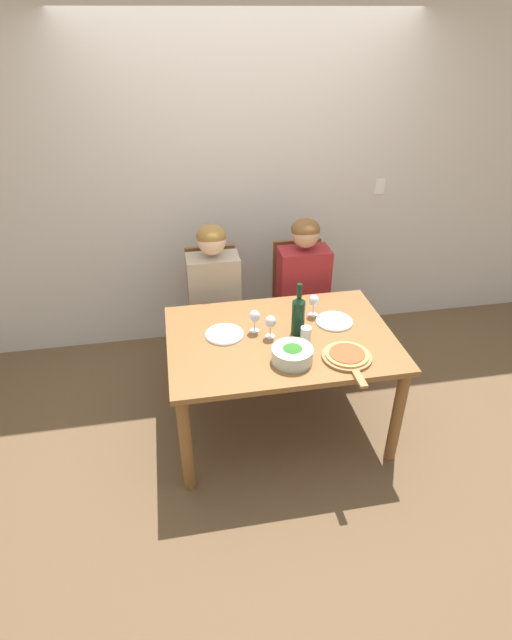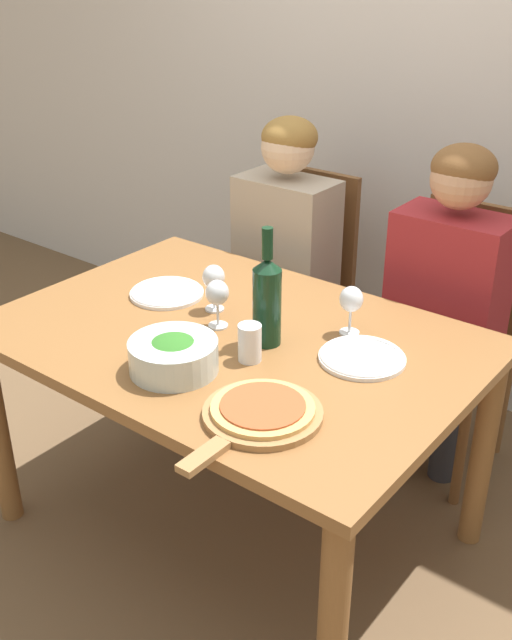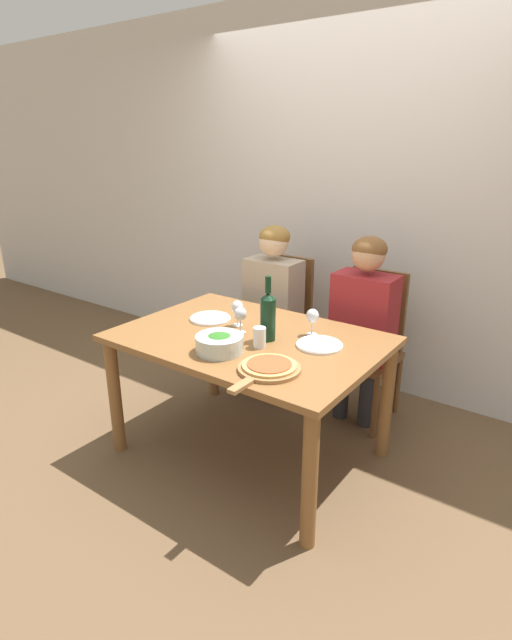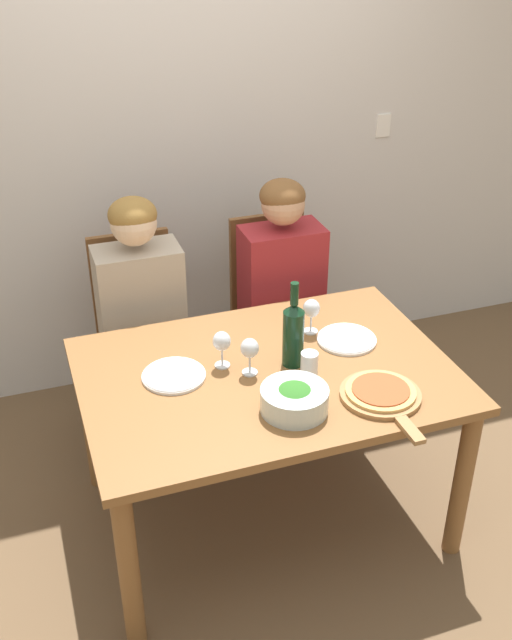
{
  "view_description": "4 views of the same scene",
  "coord_description": "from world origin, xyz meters",
  "px_view_note": "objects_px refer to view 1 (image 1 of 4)",
  "views": [
    {
      "loc": [
        -0.62,
        -2.53,
        2.48
      ],
      "look_at": [
        -0.15,
        0.04,
        0.85
      ],
      "focal_mm": 28.0,
      "sensor_mm": 36.0,
      "label": 1
    },
    {
      "loc": [
        1.26,
        -1.5,
        1.77
      ],
      "look_at": [
        0.06,
        0.04,
        0.78
      ],
      "focal_mm": 42.0,
      "sensor_mm": 36.0,
      "label": 2
    },
    {
      "loc": [
        1.51,
        -2.03,
        1.75
      ],
      "look_at": [
        0.0,
        0.06,
        0.81
      ],
      "focal_mm": 28.0,
      "sensor_mm": 36.0,
      "label": 3
    },
    {
      "loc": [
        -0.82,
        -2.22,
        2.34
      ],
      "look_at": [
        0.01,
        0.17,
        0.87
      ],
      "focal_mm": 42.0,
      "sensor_mm": 36.0,
      "label": 4
    }
  ],
  "objects_px": {
    "person_man": "(304,281)",
    "wine_glass_left": "(255,317)",
    "chair_left": "(214,307)",
    "chair_right": "(298,299)",
    "broccoli_bowl": "(292,354)",
    "dinner_plate_right": "(334,321)",
    "person_woman": "(214,289)",
    "water_tumbler": "(306,335)",
    "pizza_on_board": "(347,356)",
    "wine_glass_centre": "(270,323)",
    "dinner_plate_left": "(224,334)",
    "wine_glass_right": "(314,301)",
    "wine_bottle": "(298,314)"
  },
  "relations": [
    {
      "from": "person_man",
      "to": "wine_glass_left",
      "type": "bearing_deg",
      "value": -127.98
    },
    {
      "from": "chair_left",
      "to": "wine_glass_left",
      "type": "height_order",
      "value": "chair_left"
    },
    {
      "from": "chair_left",
      "to": "chair_right",
      "type": "relative_size",
      "value": 1.0
    },
    {
      "from": "broccoli_bowl",
      "to": "dinner_plate_right",
      "type": "height_order",
      "value": "broccoli_bowl"
    },
    {
      "from": "person_man",
      "to": "dinner_plate_right",
      "type": "bearing_deg",
      "value": -86.42
    },
    {
      "from": "person_woman",
      "to": "wine_glass_left",
      "type": "relative_size",
      "value": 8.01
    },
    {
      "from": "broccoli_bowl",
      "to": "water_tumbler",
      "type": "bearing_deg",
      "value": 53.14
    },
    {
      "from": "pizza_on_board",
      "to": "dinner_plate_right",
      "type": "bearing_deg",
      "value": 82.98
    },
    {
      "from": "wine_glass_centre",
      "to": "person_man",
      "type": "bearing_deg",
      "value": 60.18
    },
    {
      "from": "chair_left",
      "to": "wine_glass_centre",
      "type": "bearing_deg",
      "value": -71.76
    },
    {
      "from": "chair_left",
      "to": "dinner_plate_left",
      "type": "height_order",
      "value": "chair_left"
    },
    {
      "from": "chair_right",
      "to": "pizza_on_board",
      "type": "relative_size",
      "value": 2.21
    },
    {
      "from": "chair_left",
      "to": "person_woman",
      "type": "bearing_deg",
      "value": -90.0
    },
    {
      "from": "chair_right",
      "to": "wine_glass_centre",
      "type": "bearing_deg",
      "value": -116.21
    },
    {
      "from": "broccoli_bowl",
      "to": "dinner_plate_right",
      "type": "xyz_separation_m",
      "value": [
        0.37,
        0.36,
        -0.04
      ]
    },
    {
      "from": "wine_glass_right",
      "to": "person_woman",
      "type": "bearing_deg",
      "value": 140.19
    },
    {
      "from": "chair_right",
      "to": "wine_glass_right",
      "type": "distance_m",
      "value": 0.71
    },
    {
      "from": "wine_glass_right",
      "to": "wine_glass_centre",
      "type": "bearing_deg",
      "value": -148.69
    },
    {
      "from": "person_woman",
      "to": "wine_glass_right",
      "type": "relative_size",
      "value": 8.01
    },
    {
      "from": "water_tumbler",
      "to": "person_man",
      "type": "bearing_deg",
      "value": 75.67
    },
    {
      "from": "chair_right",
      "to": "broccoli_bowl",
      "type": "height_order",
      "value": "chair_right"
    },
    {
      "from": "person_woman",
      "to": "person_man",
      "type": "bearing_deg",
      "value": 0.0
    },
    {
      "from": "person_woman",
      "to": "wine_glass_centre",
      "type": "xyz_separation_m",
      "value": [
        0.27,
        -0.71,
        0.12
      ]
    },
    {
      "from": "broccoli_bowl",
      "to": "pizza_on_board",
      "type": "height_order",
      "value": "broccoli_bowl"
    },
    {
      "from": "chair_right",
      "to": "wine_glass_centre",
      "type": "height_order",
      "value": "chair_right"
    },
    {
      "from": "wine_glass_centre",
      "to": "dinner_plate_right",
      "type": "bearing_deg",
      "value": 11.41
    },
    {
      "from": "wine_glass_centre",
      "to": "water_tumbler",
      "type": "bearing_deg",
      "value": -26.39
    },
    {
      "from": "person_woman",
      "to": "wine_glass_right",
      "type": "bearing_deg",
      "value": -39.81
    },
    {
      "from": "chair_left",
      "to": "wine_glass_centre",
      "type": "relative_size",
      "value": 6.39
    },
    {
      "from": "wine_bottle",
      "to": "wine_glass_centre",
      "type": "xyz_separation_m",
      "value": [
        -0.18,
        -0.01,
        -0.03
      ]
    },
    {
      "from": "person_woman",
      "to": "wine_bottle",
      "type": "height_order",
      "value": "person_woman"
    },
    {
      "from": "wine_bottle",
      "to": "wine_glass_right",
      "type": "xyz_separation_m",
      "value": [
        0.16,
        0.2,
        -0.03
      ]
    },
    {
      "from": "wine_glass_centre",
      "to": "water_tumbler",
      "type": "distance_m",
      "value": 0.23
    },
    {
      "from": "wine_glass_right",
      "to": "wine_glass_centre",
      "type": "height_order",
      "value": "same"
    },
    {
      "from": "chair_right",
      "to": "person_woman",
      "type": "height_order",
      "value": "person_woman"
    },
    {
      "from": "pizza_on_board",
      "to": "wine_glass_left",
      "type": "distance_m",
      "value": 0.63
    },
    {
      "from": "chair_right",
      "to": "wine_glass_left",
      "type": "xyz_separation_m",
      "value": [
        -0.49,
        -0.75,
        0.34
      ]
    },
    {
      "from": "chair_right",
      "to": "dinner_plate_left",
      "type": "bearing_deg",
      "value": -132.09
    },
    {
      "from": "pizza_on_board",
      "to": "wine_glass_right",
      "type": "distance_m",
      "value": 0.52
    },
    {
      "from": "broccoli_bowl",
      "to": "wine_glass_right",
      "type": "xyz_separation_m",
      "value": [
        0.26,
        0.47,
        0.06
      ]
    },
    {
      "from": "person_woman",
      "to": "broccoli_bowl",
      "type": "distance_m",
      "value": 1.04
    },
    {
      "from": "wine_bottle",
      "to": "pizza_on_board",
      "type": "bearing_deg",
      "value": -55.06
    },
    {
      "from": "broccoli_bowl",
      "to": "chair_right",
      "type": "bearing_deg",
      "value": 73.07
    },
    {
      "from": "person_man",
      "to": "broccoli_bowl",
      "type": "bearing_deg",
      "value": -108.82
    },
    {
      "from": "chair_left",
      "to": "pizza_on_board",
      "type": "xyz_separation_m",
      "value": [
        0.67,
        -1.14,
        0.25
      ]
    },
    {
      "from": "wine_glass_right",
      "to": "wine_glass_centre",
      "type": "distance_m",
      "value": 0.39
    },
    {
      "from": "water_tumbler",
      "to": "dinner_plate_left",
      "type": "bearing_deg",
      "value": 160.74
    },
    {
      "from": "broccoli_bowl",
      "to": "pizza_on_board",
      "type": "bearing_deg",
      "value": -6.73
    },
    {
      "from": "water_tumbler",
      "to": "person_woman",
      "type": "bearing_deg",
      "value": 120.29
    },
    {
      "from": "person_man",
      "to": "dinner_plate_left",
      "type": "relative_size",
      "value": 5.0
    }
  ]
}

